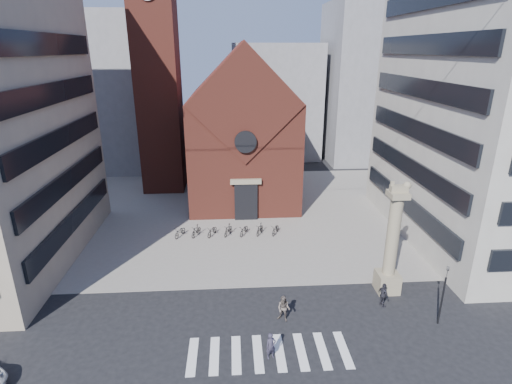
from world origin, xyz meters
TOP-DOWN VIEW (x-y plane):
  - ground at (0.00, 0.00)m, footprint 120.00×120.00m
  - piazza at (0.00, 19.00)m, footprint 46.00×30.00m
  - zebra_crossing at (0.55, -3.00)m, footprint 10.20×3.20m
  - church at (0.00, 25.04)m, footprint 12.00×16.65m
  - campanile at (-10.00, 28.00)m, footprint 5.50×5.50m
  - bg_block_left at (-20.00, 40.00)m, footprint 16.00×14.00m
  - bg_block_mid at (6.00, 45.00)m, footprint 14.00×12.00m
  - bg_block_right at (22.00, 42.00)m, footprint 16.00×14.00m
  - lion_column at (10.01, 3.00)m, footprint 1.63×1.60m
  - traffic_light at (12.00, -1.00)m, footprint 0.13×0.16m
  - pedestrian_0 at (0.63, -3.37)m, footprint 0.70×0.57m
  - pedestrian_1 at (1.82, -0.02)m, footprint 1.13×1.05m
  - pedestrian_2 at (9.00, 1.10)m, footprint 0.70×1.14m
  - scooter_0 at (-6.53, 13.17)m, footprint 1.35×1.95m
  - scooter_1 at (-4.99, 13.17)m, footprint 1.20×1.84m
  - scooter_2 at (-3.44, 13.17)m, footprint 1.35×1.95m
  - scooter_3 at (-1.90, 13.17)m, footprint 1.20×1.84m
  - scooter_4 at (-0.35, 13.17)m, footprint 1.35×1.95m
  - scooter_5 at (1.19, 13.17)m, footprint 1.20×1.84m
  - scooter_6 at (2.74, 13.17)m, footprint 1.35×1.95m

SIDE VIEW (x-z plane):
  - ground at x=0.00m, z-range 0.00..0.00m
  - zebra_crossing at x=0.55m, z-range 0.00..0.01m
  - piazza at x=0.00m, z-range 0.00..0.05m
  - scooter_0 at x=-6.53m, z-range 0.05..1.02m
  - scooter_2 at x=-3.44m, z-range 0.05..1.02m
  - scooter_4 at x=-0.35m, z-range 0.05..1.02m
  - scooter_6 at x=2.74m, z-range 0.05..1.02m
  - scooter_1 at x=-4.99m, z-range 0.05..1.13m
  - scooter_3 at x=-1.90m, z-range 0.05..1.13m
  - scooter_5 at x=1.19m, z-range 0.05..1.13m
  - pedestrian_0 at x=0.63m, z-range 0.00..1.66m
  - pedestrian_2 at x=9.00m, z-range 0.00..1.81m
  - pedestrian_1 at x=1.82m, z-range 0.00..1.86m
  - traffic_light at x=12.00m, z-range 0.14..4.44m
  - lion_column at x=10.01m, z-range -0.88..7.79m
  - church at x=0.00m, z-range -1.02..16.98m
  - bg_block_mid at x=6.00m, z-range 0.00..18.00m
  - bg_block_left at x=-20.00m, z-range 0.00..22.00m
  - bg_block_right at x=22.00m, z-range 0.00..24.00m
  - campanile at x=-10.00m, z-range 0.14..31.34m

